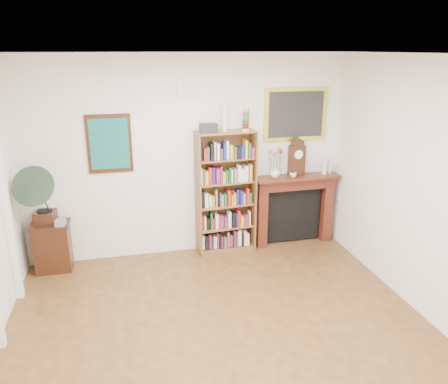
% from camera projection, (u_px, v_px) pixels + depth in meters
% --- Properties ---
extents(room, '(4.51, 5.01, 2.81)m').
position_uv_depth(room, '(233.00, 225.00, 3.75)').
color(room, '#4B2D17').
rests_on(room, ground).
extents(teal_poster, '(0.58, 0.04, 0.78)m').
position_uv_depth(teal_poster, '(109.00, 144.00, 5.73)').
color(teal_poster, black).
rests_on(teal_poster, back_wall).
extents(small_picture, '(0.26, 0.04, 0.30)m').
position_uv_depth(small_picture, '(187.00, 88.00, 5.74)').
color(small_picture, white).
rests_on(small_picture, back_wall).
extents(gilt_painting, '(0.95, 0.04, 0.75)m').
position_uv_depth(gilt_painting, '(296.00, 114.00, 6.20)').
color(gilt_painting, gold).
rests_on(gilt_painting, back_wall).
extents(bookshelf, '(0.84, 0.36, 2.05)m').
position_uv_depth(bookshelf, '(226.00, 187.00, 6.14)').
color(bookshelf, brown).
rests_on(bookshelf, floor).
extents(side_cabinet, '(0.49, 0.36, 0.67)m').
position_uv_depth(side_cabinet, '(53.00, 247.00, 5.80)').
color(side_cabinet, black).
rests_on(side_cabinet, floor).
extents(fireplace, '(1.27, 0.32, 1.07)m').
position_uv_depth(fireplace, '(294.00, 203.00, 6.56)').
color(fireplace, '#4A1B11').
rests_on(fireplace, floor).
extents(gramophone, '(0.59, 0.69, 0.83)m').
position_uv_depth(gramophone, '(40.00, 192.00, 5.46)').
color(gramophone, black).
rests_on(gramophone, side_cabinet).
extents(cd_stack, '(0.14, 0.14, 0.08)m').
position_uv_depth(cd_stack, '(60.00, 223.00, 5.62)').
color(cd_stack, '#AEADBA').
rests_on(cd_stack, side_cabinet).
extents(mantel_clock, '(0.24, 0.15, 0.52)m').
position_uv_depth(mantel_clock, '(297.00, 159.00, 6.32)').
color(mantel_clock, black).
rests_on(mantel_clock, fireplace).
extents(flower_vase, '(0.20, 0.20, 0.17)m').
position_uv_depth(flower_vase, '(275.00, 172.00, 6.27)').
color(flower_vase, silver).
rests_on(flower_vase, fireplace).
extents(teacup, '(0.11, 0.11, 0.08)m').
position_uv_depth(teacup, '(293.00, 175.00, 6.28)').
color(teacup, silver).
rests_on(teacup, fireplace).
extents(bottle_left, '(0.07, 0.07, 0.24)m').
position_uv_depth(bottle_left, '(325.00, 166.00, 6.41)').
color(bottle_left, silver).
rests_on(bottle_left, fireplace).
extents(bottle_right, '(0.06, 0.06, 0.20)m').
position_uv_depth(bottle_right, '(330.00, 166.00, 6.49)').
color(bottle_right, silver).
rests_on(bottle_right, fireplace).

